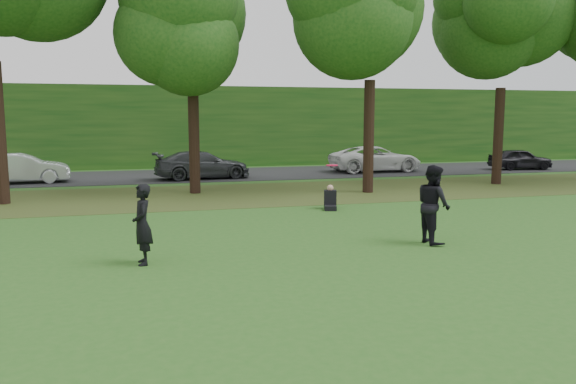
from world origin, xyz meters
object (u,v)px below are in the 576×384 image
(frisbee, at_px, (332,165))
(seated_person, at_px, (330,200))
(player_left, at_px, (142,225))
(player_right, at_px, (433,204))

(frisbee, relative_size, seated_person, 0.38)
(player_left, xyz_separation_m, seated_person, (6.27, 5.83, -0.56))
(player_left, distance_m, frisbee, 4.40)
(player_right, distance_m, frisbee, 3.01)
(seated_person, bearing_deg, player_left, -120.34)
(player_left, height_order, seated_person, player_left)
(frisbee, bearing_deg, seated_person, 71.03)
(player_right, bearing_deg, seated_person, 8.56)
(player_left, relative_size, seated_person, 2.09)
(seated_person, bearing_deg, player_right, -65.45)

